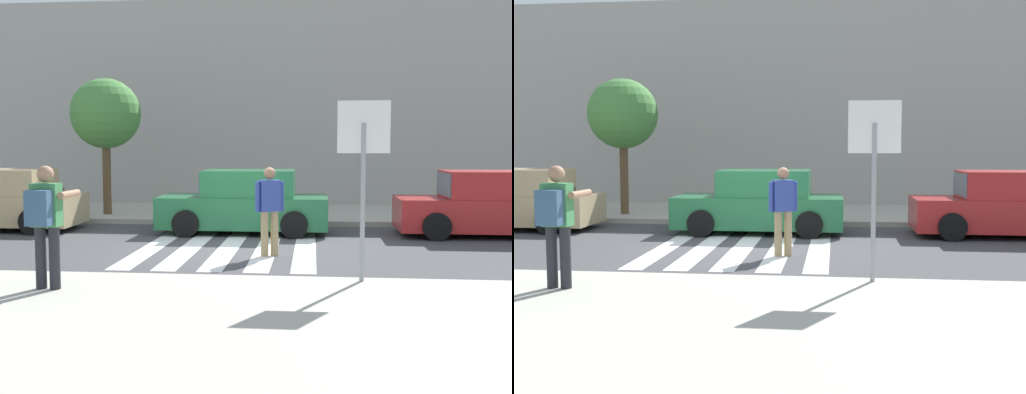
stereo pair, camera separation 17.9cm
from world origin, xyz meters
TOP-DOWN VIEW (x-y plane):
  - ground_plane at (0.00, 0.00)m, footprint 120.00×120.00m
  - sidewalk_near at (0.00, -6.20)m, footprint 60.00×6.00m
  - sidewalk_far at (0.00, 6.00)m, footprint 60.00×4.80m
  - building_facade_far at (0.00, 10.40)m, footprint 56.00×4.00m
  - crosswalk_stripe_0 at (-1.60, 0.20)m, footprint 0.44×5.20m
  - crosswalk_stripe_1 at (-0.80, 0.20)m, footprint 0.44×5.20m
  - crosswalk_stripe_2 at (0.00, 0.20)m, footprint 0.44×5.20m
  - crosswalk_stripe_3 at (0.80, 0.20)m, footprint 0.44×5.20m
  - crosswalk_stripe_4 at (1.60, 0.20)m, footprint 0.44×5.20m
  - stop_sign at (2.48, -3.42)m, footprint 0.76×0.08m
  - photographer_with_backpack at (-1.93, -4.36)m, footprint 0.59×0.85m
  - pedestrian_crossing at (0.92, -0.80)m, footprint 0.54×0.37m
  - parked_car_tan at (-6.19, 2.30)m, footprint 4.10×1.92m
  - parked_car_green at (0.10, 2.30)m, footprint 4.10×1.92m
  - parked_car_red at (5.86, 2.30)m, footprint 4.10×1.92m
  - street_tree_west at (-4.26, 4.75)m, footprint 2.03×2.03m

SIDE VIEW (x-z plane):
  - ground_plane at x=0.00m, z-range 0.00..0.00m
  - crosswalk_stripe_0 at x=-1.60m, z-range 0.00..0.01m
  - crosswalk_stripe_1 at x=-0.80m, z-range 0.00..0.01m
  - crosswalk_stripe_2 at x=0.00m, z-range 0.00..0.01m
  - crosswalk_stripe_3 at x=0.80m, z-range 0.00..0.01m
  - crosswalk_stripe_4 at x=1.60m, z-range 0.00..0.01m
  - sidewalk_near at x=0.00m, z-range 0.00..0.14m
  - sidewalk_far at x=0.00m, z-range 0.00..0.14m
  - parked_car_tan at x=-6.19m, z-range -0.05..1.50m
  - parked_car_green at x=0.10m, z-range -0.05..1.50m
  - parked_car_red at x=5.86m, z-range -0.05..1.50m
  - pedestrian_crossing at x=0.92m, z-range 0.11..1.84m
  - photographer_with_backpack at x=-1.93m, z-range 0.31..2.03m
  - stop_sign at x=2.48m, z-range 0.75..3.40m
  - street_tree_west at x=-4.26m, z-range 1.07..5.02m
  - building_facade_far at x=0.00m, z-range 0.00..7.16m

